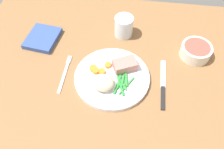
% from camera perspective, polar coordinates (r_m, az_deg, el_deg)
% --- Properties ---
extents(dining_table, '(1.20, 0.90, 0.02)m').
position_cam_1_polar(dining_table, '(0.82, 2.84, -1.23)').
color(dining_table, brown).
rests_on(dining_table, ground).
extents(dinner_plate, '(0.26, 0.26, 0.02)m').
position_cam_1_polar(dinner_plate, '(0.80, 0.00, -0.76)').
color(dinner_plate, white).
rests_on(dinner_plate, dining_table).
extents(meat_portion, '(0.09, 0.08, 0.03)m').
position_cam_1_polar(meat_portion, '(0.81, 2.87, 2.37)').
color(meat_portion, '#B2756B').
rests_on(meat_portion, dinner_plate).
extents(mashed_potatoes, '(0.07, 0.06, 0.05)m').
position_cam_1_polar(mashed_potatoes, '(0.75, -2.25, -2.05)').
color(mashed_potatoes, beige).
rests_on(mashed_potatoes, dinner_plate).
extents(carrot_slices, '(0.07, 0.06, 0.01)m').
position_cam_1_polar(carrot_slices, '(0.81, -3.24, 1.42)').
color(carrot_slices, orange).
rests_on(carrot_slices, dinner_plate).
extents(green_beans, '(0.06, 0.11, 0.01)m').
position_cam_1_polar(green_beans, '(0.78, 2.48, -1.80)').
color(green_beans, '#2D8C38').
rests_on(green_beans, dinner_plate).
extents(fork, '(0.01, 0.17, 0.00)m').
position_cam_1_polar(fork, '(0.84, -11.58, 0.15)').
color(fork, silver).
rests_on(fork, dining_table).
extents(knife, '(0.02, 0.21, 0.01)m').
position_cam_1_polar(knife, '(0.81, 12.42, -2.52)').
color(knife, black).
rests_on(knife, dining_table).
extents(water_glass, '(0.07, 0.07, 0.08)m').
position_cam_1_polar(water_glass, '(0.93, 2.89, 11.48)').
color(water_glass, silver).
rests_on(water_glass, dining_table).
extents(salad_bowl, '(0.11, 0.11, 0.05)m').
position_cam_1_polar(salad_bowl, '(0.91, 19.93, 5.57)').
color(salad_bowl, silver).
rests_on(salad_bowl, dining_table).
extents(napkin, '(0.13, 0.15, 0.02)m').
position_cam_1_polar(napkin, '(0.96, -16.70, 8.57)').
color(napkin, '#334C8C').
rests_on(napkin, dining_table).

